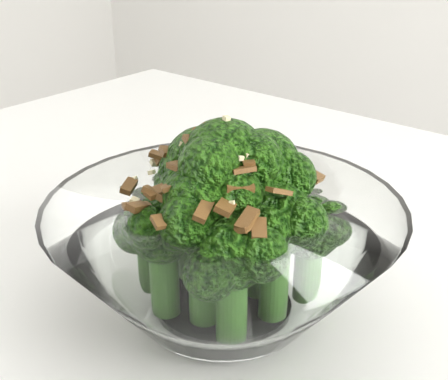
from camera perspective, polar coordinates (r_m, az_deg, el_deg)
The scene contains 2 objects.
table at distance 0.57m, azimuth 7.67°, elevation -13.32°, with size 1.32×1.00×0.75m.
broccoli_dish at distance 0.44m, azimuth -0.02°, elevation -5.08°, with size 0.25×0.25×0.16m.
Camera 1 is at (0.04, -0.40, 1.03)m, focal length 50.00 mm.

